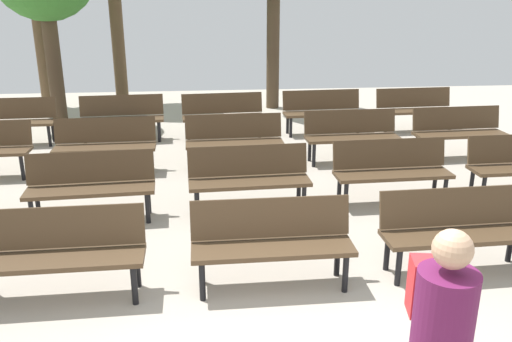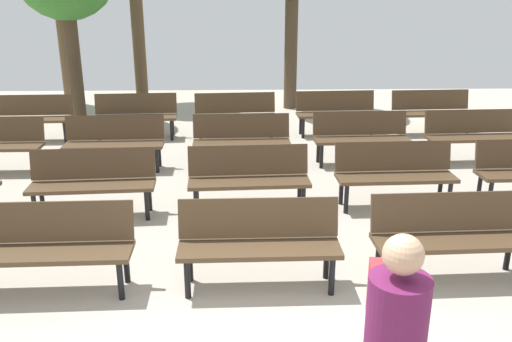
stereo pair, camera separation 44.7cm
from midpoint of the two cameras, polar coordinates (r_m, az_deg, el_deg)
The scene contains 15 objects.
bench_r0_c1 at distance 5.56m, azimuth -18.91°, elevation -7.26°, with size 1.61×0.52×0.87m.
bench_r0_c2 at distance 5.35m, azimuth 2.73°, elevation -7.22°, with size 1.61×0.50×0.87m.
bench_r0_c3 at distance 5.91m, azimuth 22.01°, elevation -6.03°, with size 1.62×0.54×0.87m.
bench_r1_c1 at distance 7.21m, azimuth -15.27°, elevation -0.82°, with size 1.63×0.58×0.87m.
bench_r1_c2 at distance 7.10m, azimuth 1.03°, elevation -0.45°, with size 1.62×0.55×0.87m.
bench_r1_c3 at distance 7.57m, azimuth 16.16°, elevation 0.02°, with size 1.62×0.53×0.87m.
bench_r2_c1 at distance 9.02m, azimuth -13.43°, elevation 3.27°, with size 1.61×0.52×0.87m.
bench_r2_c2 at distance 8.89m, azimuth -0.10°, elevation 3.56°, with size 1.61×0.53×0.87m.
bench_r2_c3 at distance 9.29m, azimuth 12.43°, elevation 3.80°, with size 1.62×0.54×0.87m.
bench_r2_c4 at distance 10.00m, azimuth 23.19°, elevation 3.76°, with size 1.62×0.55×0.87m.
bench_r3_c0 at distance 11.29m, azimuth -21.85°, elevation 5.53°, with size 1.62×0.54×0.87m.
bench_r3_c1 at distance 10.85m, azimuth -11.49°, elevation 6.02°, with size 1.63×0.57×0.87m.
bench_r3_c2 at distance 10.71m, azimuth -1.00°, elevation 6.23°, with size 1.63×0.58×0.87m.
bench_r3_c3 at distance 11.06m, azimuth 9.65°, elevation 6.38°, with size 1.62×0.56×0.87m.
bench_r3_c4 at distance 11.65m, azimuth 19.21°, elevation 6.22°, with size 1.62×0.56×0.87m.
Camera 2 is at (-0.19, -3.24, 2.86)m, focal length 37.66 mm.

